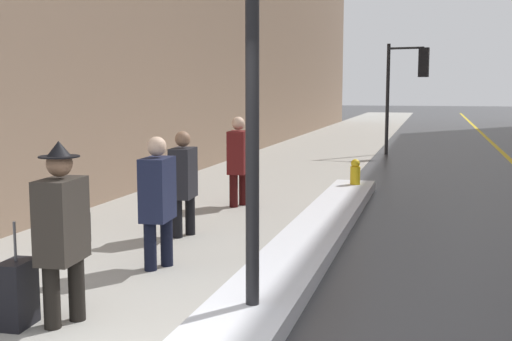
# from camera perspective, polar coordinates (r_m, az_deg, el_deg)

# --- Properties ---
(sidewalk_slab) EXTENTS (4.00, 80.00, 0.01)m
(sidewalk_slab) POSITION_cam_1_polar(r_m,az_deg,el_deg) (19.31, 4.14, 1.05)
(sidewalk_slab) COLOR #9E9B93
(sidewalk_slab) RESTS_ON ground
(snow_bank_curb) EXTENTS (0.79, 10.07, 0.19)m
(snow_bank_curb) POSITION_cam_1_polar(r_m,az_deg,el_deg) (8.71, 5.00, -5.97)
(snow_bank_curb) COLOR silver
(snow_bank_curb) RESTS_ON ground
(traffic_light_near) EXTENTS (1.30, 0.37, 3.51)m
(traffic_light_near) POSITION_cam_1_polar(r_m,az_deg,el_deg) (20.81, 13.56, 8.27)
(traffic_light_near) COLOR black
(traffic_light_near) RESTS_ON ground
(pedestrian_in_fedora) EXTENTS (0.35, 0.73, 1.64)m
(pedestrian_in_fedora) POSITION_cam_1_polar(r_m,az_deg,el_deg) (5.86, -16.82, -4.76)
(pedestrian_in_fedora) COLOR black
(pedestrian_in_fedora) RESTS_ON ground
(pedestrian_in_glasses) EXTENTS (0.33, 0.52, 1.55)m
(pedestrian_in_glasses) POSITION_cam_1_polar(r_m,az_deg,el_deg) (7.46, -8.74, -2.28)
(pedestrian_in_glasses) COLOR black
(pedestrian_in_glasses) RESTS_ON ground
(pedestrian_nearside) EXTENTS (0.32, 0.51, 1.50)m
(pedestrian_nearside) POSITION_cam_1_polar(r_m,az_deg,el_deg) (9.05, -6.48, -0.73)
(pedestrian_nearside) COLOR black
(pedestrian_nearside) RESTS_ON ground
(pedestrian_trailing) EXTENTS (0.34, 0.54, 1.60)m
(pedestrian_trailing) POSITION_cam_1_polar(r_m,az_deg,el_deg) (11.33, -1.58, 1.20)
(pedestrian_trailing) COLOR #340C0C
(pedestrian_trailing) RESTS_ON ground
(rolling_suitcase) EXTENTS (0.25, 0.38, 0.95)m
(rolling_suitcase) POSITION_cam_1_polar(r_m,az_deg,el_deg) (6.07, -20.44, -10.27)
(rolling_suitcase) COLOR black
(rolling_suitcase) RESTS_ON ground
(fire_hydrant) EXTENTS (0.20, 0.20, 0.70)m
(fire_hydrant) POSITION_cam_1_polar(r_m,az_deg,el_deg) (12.96, 8.80, -0.54)
(fire_hydrant) COLOR gold
(fire_hydrant) RESTS_ON ground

